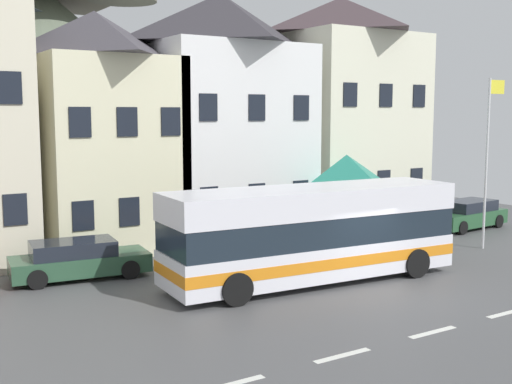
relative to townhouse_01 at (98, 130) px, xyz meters
name	(u,v)px	position (x,y,z in m)	size (l,w,h in m)	color
ground_plane	(394,297)	(5.09, -12.42, -4.92)	(40.00, 60.00, 0.07)	#505052
townhouse_01	(98,130)	(0.00, 0.00, 0.00)	(5.34, 6.90, 9.77)	beige
townhouse_02	(221,116)	(5.74, -0.37, 0.60)	(6.92, 6.16, 10.97)	white
townhouse_03	(339,110)	(13.07, 0.02, 0.88)	(6.69, 6.95, 11.53)	silver
hilltop_castle	(41,80)	(3.20, 22.03, 3.13)	(35.08, 35.08, 22.90)	slate
transit_bus	(312,234)	(3.99, -9.69, -3.28)	(10.32, 3.30, 3.17)	white
bus_shelter	(346,172)	(8.98, -5.47, -1.78)	(3.60, 3.60, 3.85)	#473D33
parked_car_00	(78,260)	(-2.51, -5.11, -4.24)	(4.74, 2.30, 1.31)	#2C5239
parked_car_01	(467,215)	(16.37, -5.77, -4.21)	(4.64, 2.21, 1.37)	#295633
pedestrian_00	(416,227)	(10.62, -7.98, -3.95)	(0.36, 0.36, 1.57)	#38332D
pedestrian_01	(377,228)	(9.03, -7.39, -3.93)	(0.33, 0.33, 1.58)	#2D2D38
public_bench	(307,227)	(8.35, -3.51, -4.42)	(1.56, 0.48, 0.87)	#33473D
flagpole	(488,151)	(13.27, -9.28, -0.82)	(0.95, 0.10, 7.01)	silver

